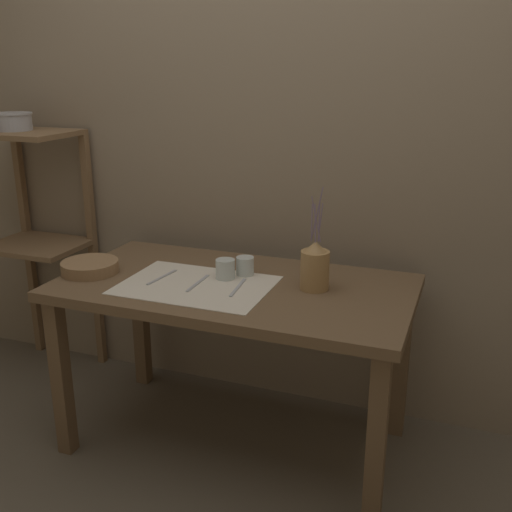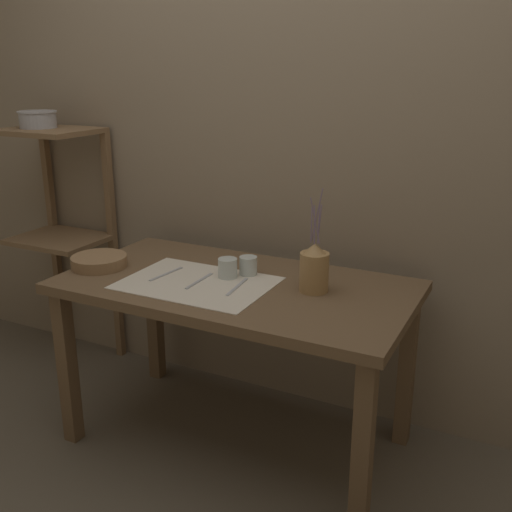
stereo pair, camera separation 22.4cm
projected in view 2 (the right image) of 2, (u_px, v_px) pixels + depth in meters
name	position (u px, v px, depth m)	size (l,w,h in m)	color
ground_plane	(237.00, 439.00, 2.54)	(12.00, 12.00, 0.00)	brown
stone_wall_back	(286.00, 142.00, 2.57)	(7.00, 0.06, 2.40)	gray
wooden_table	(236.00, 304.00, 2.35)	(1.37, 0.72, 0.71)	brown
wooden_shelf_unit	(63.00, 204.00, 3.02)	(0.44, 0.36, 1.22)	brown
linen_cloth	(197.00, 283.00, 2.31)	(0.57, 0.41, 0.00)	beige
pitcher_with_flowers	(314.00, 269.00, 2.21)	(0.11, 0.11, 0.39)	#A87F4C
wooden_bowl	(99.00, 261.00, 2.49)	(0.23, 0.23, 0.05)	#8E6B47
glass_tumbler_near	(228.00, 268.00, 2.36)	(0.08, 0.08, 0.08)	silver
glass_tumbler_far	(248.00, 266.00, 2.39)	(0.07, 0.07, 0.07)	silver
knife_center	(166.00, 274.00, 2.40)	(0.03, 0.19, 0.00)	#A8A8AD
fork_inner	(199.00, 281.00, 2.32)	(0.01, 0.19, 0.00)	#A8A8AD
fork_outer	(237.00, 287.00, 2.26)	(0.03, 0.19, 0.00)	#A8A8AD
metal_pot_large	(38.00, 119.00, 2.87)	(0.18, 0.18, 0.08)	#A8A8AD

